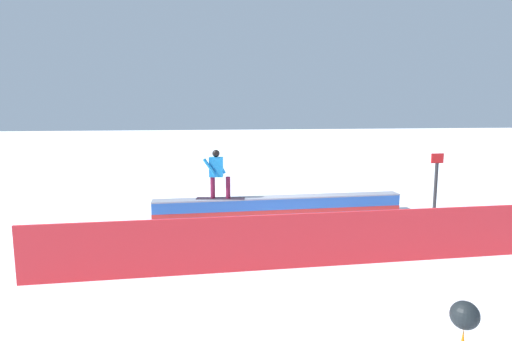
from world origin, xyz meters
The scene contains 5 objects.
ground_plane centered at (0.00, 0.00, 0.00)m, with size 120.00×120.00×0.00m, color white.
grind_box centered at (0.00, 0.00, 0.26)m, with size 7.71×0.52×0.56m.
snowboarder centered at (1.92, -0.01, 1.36)m, with size 1.48×0.56×1.47m.
safety_fence centered at (0.00, 4.34, 0.56)m, with size 11.80×0.06×1.13m, color red.
trail_marker centered at (-4.74, 0.73, 1.02)m, with size 0.40×0.10×1.89m.
Camera 1 is at (2.74, 12.09, 3.15)m, focal length 28.81 mm.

